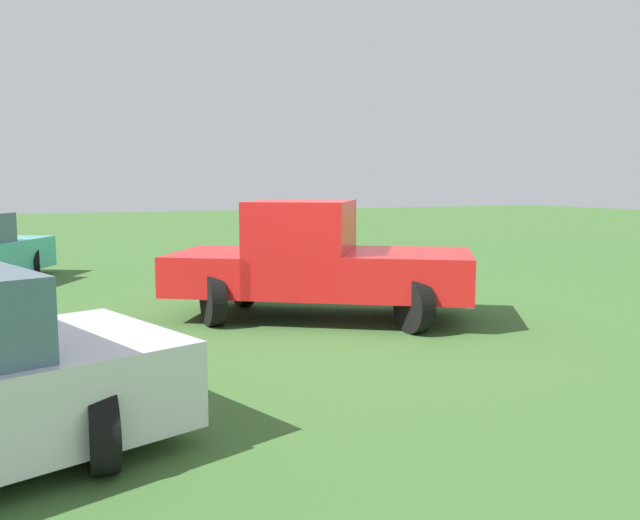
# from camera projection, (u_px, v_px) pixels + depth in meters

# --- Properties ---
(ground_plane) EXTENTS (80.00, 80.00, 0.00)m
(ground_plane) POSITION_uv_depth(u_px,v_px,m) (315.00, 319.00, 10.04)
(ground_plane) COLOR #3D662D
(pickup_truck) EXTENTS (4.05, 4.81, 1.80)m
(pickup_truck) POSITION_uv_depth(u_px,v_px,m) (313.00, 258.00, 10.02)
(pickup_truck) COLOR black
(pickup_truck) RESTS_ON ground_plane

